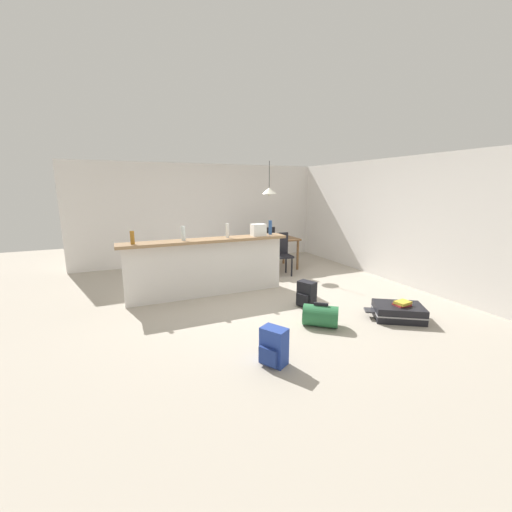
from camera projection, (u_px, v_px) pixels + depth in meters
name	position (u px, v px, depth m)	size (l,w,h in m)	color
ground_plane	(253.00, 296.00, 5.80)	(13.00, 13.00, 0.05)	#ADA393
wall_back	(207.00, 213.00, 8.26)	(6.60, 0.10, 2.50)	silver
wall_right	(375.00, 218.00, 7.00)	(0.10, 6.00, 2.50)	silver
partition_half_wall	(207.00, 269.00, 5.67)	(2.80, 0.20, 0.98)	silver
bar_countertop	(206.00, 240.00, 5.56)	(2.96, 0.40, 0.05)	#93704C
bottle_amber	(132.00, 238.00, 5.02)	(0.07, 0.07, 0.21)	#9E661E
bottle_clear	(183.00, 233.00, 5.38)	(0.07, 0.07, 0.24)	silver
bottle_white	(227.00, 231.00, 5.68)	(0.06, 0.06, 0.25)	silver
bottle_blue	(270.00, 227.00, 6.08)	(0.07, 0.07, 0.27)	#284C89
grocery_bag	(258.00, 230.00, 5.90)	(0.26, 0.18, 0.22)	silver
dining_table	(273.00, 242.00, 7.54)	(1.10, 0.80, 0.74)	brown
dining_chair_near_partition	(281.00, 252.00, 7.05)	(0.44, 0.44, 0.93)	black
dining_chair_far_side	(266.00, 243.00, 8.13)	(0.46, 0.46, 0.93)	black
pendant_lamp	(269.00, 191.00, 7.33)	(0.34, 0.34, 0.78)	black
suitcase_flat_black	(398.00, 312.00, 4.70)	(0.88, 0.79, 0.22)	black
backpack_blue	(274.00, 347.00, 3.48)	(0.32, 0.33, 0.42)	#233D93
duffel_bag_green	(320.00, 316.00, 4.46)	(0.56, 0.54, 0.34)	#286B3D
backpack_black	(306.00, 295.00, 5.18)	(0.31, 0.33, 0.42)	black
book_stack	(402.00, 303.00, 4.65)	(0.24, 0.19, 0.07)	#AD2D2D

